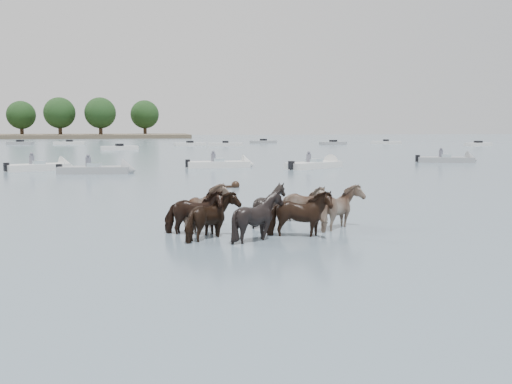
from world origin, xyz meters
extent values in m
plane|color=slate|center=(0.00, 0.00, 0.00)|extent=(400.00, 400.00, 0.00)
imported|color=black|center=(0.61, 1.48, 0.57)|extent=(2.06, 1.42, 1.59)
imported|color=#836B59|center=(1.12, 2.27, 0.58)|extent=(1.63, 1.82, 1.62)
imported|color=black|center=(3.16, 2.76, 0.55)|extent=(1.48, 1.33, 1.56)
imported|color=#826F58|center=(4.28, 3.01, 0.52)|extent=(1.92, 1.68, 1.50)
imported|color=black|center=(1.13, 0.75, 0.54)|extent=(1.77, 1.90, 1.55)
imported|color=black|center=(2.33, 0.40, 0.58)|extent=(1.71, 1.59, 1.62)
imported|color=black|center=(3.56, 0.66, 0.58)|extent=(2.06, 1.31, 1.61)
imported|color=#9E876B|center=(5.25, 1.60, 0.57)|extent=(1.83, 1.96, 1.59)
sphere|color=black|center=(3.72, 14.03, 0.12)|extent=(0.44, 0.44, 0.44)
cube|color=black|center=(3.47, 14.03, 0.02)|extent=(0.50, 0.22, 0.18)
cube|color=silver|center=(-8.70, 27.89, 0.20)|extent=(4.55, 3.35, 0.55)
cone|color=silver|center=(-6.78, 28.85, 0.20)|extent=(1.52, 1.83, 1.60)
cube|color=#99ADB7|center=(-8.70, 27.89, 0.55)|extent=(1.22, 1.36, 0.35)
cube|color=black|center=(-10.62, 26.93, 0.35)|extent=(0.47, 0.47, 0.60)
cylinder|color=#595966|center=(-9.10, 27.89, 0.75)|extent=(0.36, 0.36, 0.70)
sphere|color=#595966|center=(-9.10, 27.89, 1.20)|extent=(0.24, 0.24, 0.24)
cube|color=gray|center=(-4.40, 24.50, 0.20)|extent=(4.85, 2.11, 0.55)
cone|color=gray|center=(-2.07, 24.24, 0.20)|extent=(1.07, 1.69, 1.60)
cube|color=#99ADB7|center=(-4.40, 24.50, 0.55)|extent=(0.92, 1.20, 0.35)
cube|color=black|center=(-6.74, 24.76, 0.35)|extent=(0.39, 0.39, 0.60)
cylinder|color=#595966|center=(-4.80, 24.50, 0.75)|extent=(0.36, 0.36, 0.70)
sphere|color=#595966|center=(-4.80, 24.50, 1.20)|extent=(0.24, 0.24, 0.24)
cube|color=silver|center=(4.54, 28.47, 0.20)|extent=(4.79, 1.64, 0.55)
cone|color=silver|center=(6.93, 28.49, 0.20)|extent=(0.91, 1.61, 1.60)
cube|color=#99ADB7|center=(4.54, 28.47, 0.55)|extent=(0.81, 1.13, 0.35)
cube|color=black|center=(2.15, 28.45, 0.35)|extent=(0.35, 0.35, 0.60)
cylinder|color=#595966|center=(4.14, 28.47, 0.75)|extent=(0.36, 0.36, 0.70)
sphere|color=#595966|center=(4.14, 28.47, 1.20)|extent=(0.24, 0.24, 0.24)
cube|color=silver|center=(11.61, 26.36, 0.20)|extent=(5.03, 3.96, 0.55)
cone|color=silver|center=(13.70, 27.66, 0.20)|extent=(1.61, 1.83, 1.60)
cube|color=#99ADB7|center=(11.61, 26.36, 0.55)|extent=(1.27, 1.37, 0.35)
cube|color=black|center=(9.52, 25.06, 0.35)|extent=(0.48, 0.48, 0.60)
cylinder|color=#595966|center=(11.21, 26.36, 0.75)|extent=(0.36, 0.36, 0.70)
sphere|color=#595966|center=(11.21, 26.36, 1.20)|extent=(0.24, 0.24, 0.24)
cube|color=gray|center=(25.13, 31.04, 0.20)|extent=(5.05, 2.67, 0.55)
cone|color=gray|center=(27.47, 30.48, 0.20)|extent=(1.25, 1.76, 1.60)
cube|color=#99ADB7|center=(25.13, 31.04, 0.55)|extent=(1.04, 1.27, 0.35)
cube|color=black|center=(22.79, 31.60, 0.35)|extent=(0.42, 0.42, 0.60)
cylinder|color=#595966|center=(24.73, 31.04, 0.75)|extent=(0.36, 0.36, 0.70)
sphere|color=#595966|center=(24.73, 31.04, 1.20)|extent=(0.24, 0.24, 0.24)
cube|color=gray|center=(-23.31, 89.61, 0.22)|extent=(4.66, 2.44, 0.60)
cube|color=black|center=(-23.31, 89.61, 0.60)|extent=(1.20, 1.20, 0.50)
cube|color=silver|center=(-14.81, 88.55, 0.22)|extent=(5.52, 1.98, 0.60)
cube|color=black|center=(-14.81, 88.55, 0.60)|extent=(1.09, 1.09, 0.50)
cube|color=silver|center=(-4.89, 63.94, 0.22)|extent=(5.12, 2.61, 0.60)
cube|color=black|center=(-4.89, 63.94, 0.60)|extent=(1.21, 1.21, 0.50)
cube|color=silver|center=(5.63, 77.54, 0.22)|extent=(5.30, 2.45, 0.60)
cube|color=black|center=(5.63, 77.54, 0.60)|extent=(1.17, 1.17, 0.50)
cube|color=silver|center=(11.33, 76.11, 0.22)|extent=(5.72, 2.27, 0.60)
cube|color=black|center=(11.33, 76.11, 0.60)|extent=(1.13, 1.13, 0.50)
cube|color=gray|center=(20.39, 89.74, 0.22)|extent=(5.49, 3.47, 0.60)
cube|color=black|center=(20.39, 89.74, 0.60)|extent=(1.31, 1.31, 0.50)
cube|color=gray|center=(30.74, 79.13, 0.22)|extent=(5.37, 3.49, 0.60)
cube|color=black|center=(30.74, 79.13, 0.60)|extent=(1.32, 1.32, 0.50)
cube|color=silver|center=(41.49, 81.22, 0.22)|extent=(5.66, 3.21, 0.60)
cube|color=black|center=(41.49, 81.22, 0.60)|extent=(1.27, 1.27, 0.50)
cube|color=silver|center=(52.24, 68.92, 0.22)|extent=(5.41, 3.14, 0.60)
cube|color=black|center=(52.24, 68.92, 0.60)|extent=(1.27, 1.27, 0.50)
cylinder|color=#382619|center=(-36.38, 152.37, 1.77)|extent=(1.00, 1.00, 3.54)
sphere|color=black|center=(-36.38, 152.37, 6.39)|extent=(7.87, 7.87, 7.87)
cylinder|color=#382619|center=(-25.18, 146.60, 1.91)|extent=(1.00, 1.00, 3.82)
sphere|color=black|center=(-25.18, 146.60, 6.89)|extent=(8.48, 8.48, 8.48)
cylinder|color=#382619|center=(-14.26, 144.93, 1.91)|extent=(1.00, 1.00, 3.81)
sphere|color=black|center=(-14.26, 144.93, 6.88)|extent=(8.47, 8.47, 8.47)
cylinder|color=#382619|center=(-2.39, 155.21, 1.87)|extent=(1.00, 1.00, 3.74)
sphere|color=black|center=(-2.39, 155.21, 6.75)|extent=(8.31, 8.31, 8.31)
camera|label=1|loc=(-0.55, -14.67, 3.17)|focal=39.14mm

